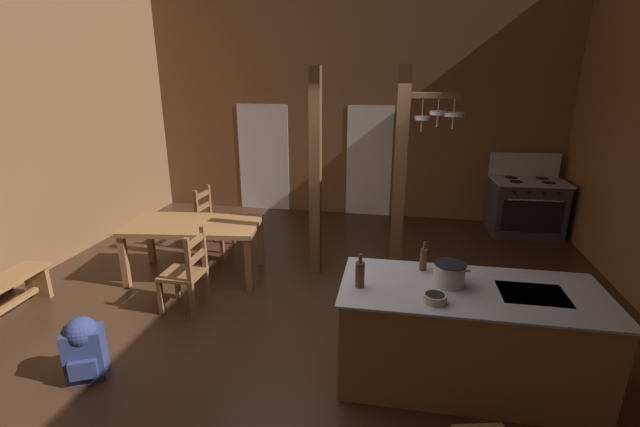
{
  "coord_description": "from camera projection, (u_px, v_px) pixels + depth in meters",
  "views": [
    {
      "loc": [
        1.01,
        -3.94,
        2.59
      ],
      "look_at": [
        0.16,
        0.45,
        1.16
      ],
      "focal_mm": 24.48,
      "sensor_mm": 36.0,
      "label": 1
    }
  ],
  "objects": [
    {
      "name": "stove_range",
      "position": [
        525.0,
        206.0,
        7.3
      ],
      "size": [
        1.18,
        0.87,
        1.32
      ],
      "color": "#303030",
      "rests_on": "ground_plane"
    },
    {
      "name": "backpack",
      "position": [
        84.0,
        347.0,
        3.82
      ],
      "size": [
        0.38,
        0.38,
        0.6
      ],
      "color": "navy",
      "rests_on": "ground_plane"
    },
    {
      "name": "support_post_with_pot_rack",
      "position": [
        404.0,
        178.0,
        4.95
      ],
      "size": [
        0.72,
        0.23,
        2.69
      ],
      "color": "brown",
      "rests_on": "ground_plane"
    },
    {
      "name": "kitchen_island",
      "position": [
        466.0,
        336.0,
        3.74
      ],
      "size": [
        2.18,
        1.0,
        0.9
      ],
      "color": "olive",
      "rests_on": "ground_plane"
    },
    {
      "name": "mixing_bowl_on_counter",
      "position": [
        435.0,
        298.0,
        3.39
      ],
      "size": [
        0.18,
        0.18,
        0.07
      ],
      "color": "#B2A893",
      "rests_on": "kitchen_island"
    },
    {
      "name": "ground_plane",
      "position": [
        298.0,
        332.0,
        4.68
      ],
      "size": [
        8.3,
        9.09,
        0.1
      ],
      "primitive_type": "cube",
      "color": "#382316"
    },
    {
      "name": "ladderback_chair_by_post",
      "position": [
        187.0,
        272.0,
        4.93
      ],
      "size": [
        0.44,
        0.44,
        0.95
      ],
      "color": "brown",
      "rests_on": "ground_plane"
    },
    {
      "name": "dining_table",
      "position": [
        194.0,
        229.0,
        5.72
      ],
      "size": [
        1.81,
        1.13,
        0.74
      ],
      "color": "olive",
      "rests_on": "ground_plane"
    },
    {
      "name": "bottle_tall_on_counter",
      "position": [
        360.0,
        274.0,
        3.61
      ],
      "size": [
        0.08,
        0.08,
        0.29
      ],
      "color": "#56331E",
      "rests_on": "kitchen_island"
    },
    {
      "name": "stockpot_on_counter",
      "position": [
        449.0,
        274.0,
        3.64
      ],
      "size": [
        0.33,
        0.26,
        0.19
      ],
      "color": "#A8AAB2",
      "rests_on": "kitchen_island"
    },
    {
      "name": "glazed_panel_back_right",
      "position": [
        369.0,
        162.0,
        8.15
      ],
      "size": [
        0.84,
        0.01,
        2.05
      ],
      "primitive_type": "cube",
      "color": "white",
      "rests_on": "ground_plane"
    },
    {
      "name": "wall_back",
      "position": [
        351.0,
        98.0,
        7.94
      ],
      "size": [
        8.3,
        0.14,
        4.34
      ],
      "primitive_type": "cube",
      "color": "brown",
      "rests_on": "ground_plane"
    },
    {
      "name": "bottle_short_on_counter",
      "position": [
        423.0,
        259.0,
        3.92
      ],
      "size": [
        0.06,
        0.06,
        0.28
      ],
      "color": "#56331E",
      "rests_on": "kitchen_island"
    },
    {
      "name": "support_post_center",
      "position": [
        315.0,
        176.0,
        5.61
      ],
      "size": [
        0.14,
        0.14,
        2.69
      ],
      "color": "brown",
      "rests_on": "ground_plane"
    },
    {
      "name": "glazed_door_back_left",
      "position": [
        264.0,
        158.0,
        8.53
      ],
      "size": [
        1.0,
        0.01,
        2.05
      ],
      "primitive_type": "cube",
      "color": "white",
      "rests_on": "ground_plane"
    },
    {
      "name": "ladderback_chair_near_window",
      "position": [
        212.0,
        220.0,
        6.73
      ],
      "size": [
        0.47,
        0.47,
        0.95
      ],
      "color": "brown",
      "rests_on": "ground_plane"
    }
  ]
}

